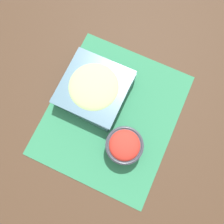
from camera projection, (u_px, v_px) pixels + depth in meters
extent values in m
plane|color=#422D1E|center=(112.00, 114.00, 0.72)|extent=(3.00, 3.00, 0.00)
cube|color=#2D7A51|center=(112.00, 114.00, 0.71)|extent=(0.47, 0.41, 0.00)
cylinder|color=#333842|center=(124.00, 146.00, 0.66)|extent=(0.11, 0.11, 0.06)
torus|color=#333842|center=(125.00, 145.00, 0.63)|extent=(0.11, 0.11, 0.01)
ellipsoid|color=red|center=(125.00, 145.00, 0.63)|extent=(0.09, 0.09, 0.04)
cube|color=slate|center=(94.00, 90.00, 0.70)|extent=(0.21, 0.21, 0.05)
cube|color=slate|center=(94.00, 87.00, 0.68)|extent=(0.20, 0.20, 0.00)
ellipsoid|color=#A8CC7F|center=(94.00, 87.00, 0.68)|extent=(0.16, 0.16, 0.03)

